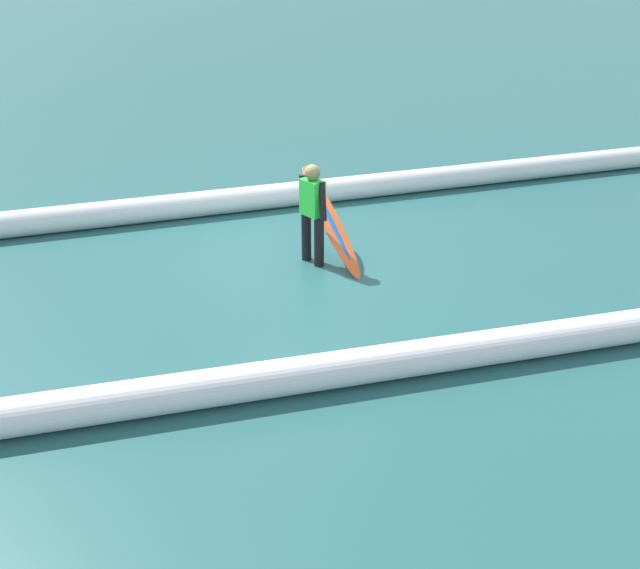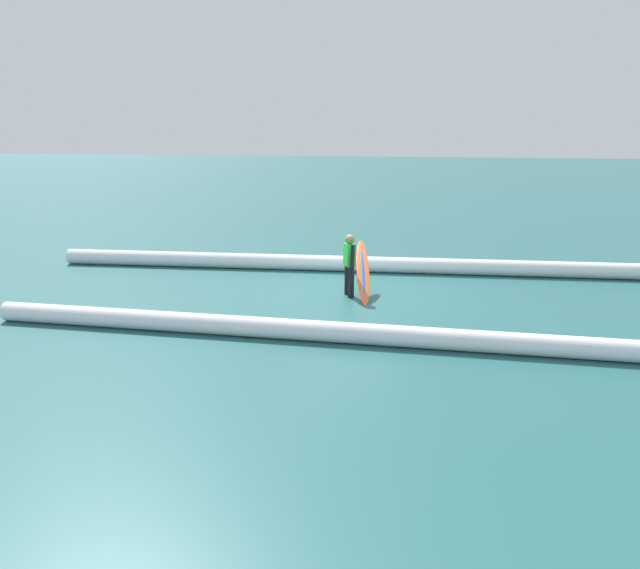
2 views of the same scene
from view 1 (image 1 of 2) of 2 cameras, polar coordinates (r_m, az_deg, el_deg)
The scene contains 5 objects.
ground_plane at distance 10.30m, azimuth -2.12°, elevation 2.71°, with size 141.17×141.17×0.00m, color #265C5D.
surfer at distance 9.65m, azimuth -0.62°, elevation 6.19°, with size 0.33×0.56×1.43m.
surfboard at distance 9.93m, azimuth 0.84°, elevation 5.28°, with size 0.63×1.79×1.15m.
wave_crest_foreground at distance 12.84m, azimuth 6.40°, elevation 8.26°, with size 0.42×0.42×21.19m, color white.
wave_crest_midground at distance 7.77m, azimuth 14.77°, elevation -4.82°, with size 0.38×0.38×15.64m, color white.
Camera 1 is at (2.07, 9.25, 4.03)m, focal length 39.16 mm.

